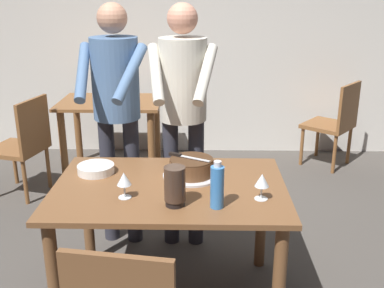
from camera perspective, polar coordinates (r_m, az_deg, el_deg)
back_wall at (r=5.15m, az=-0.79°, el=13.77°), size 10.00×0.12×2.70m
main_dining_table at (r=2.67m, az=-2.74°, el=-7.56°), size 1.31×0.89×0.75m
cake_on_platter at (r=2.72m, az=-0.07°, el=-3.00°), size 0.34×0.34×0.11m
cake_knife at (r=2.73m, az=-1.38°, el=-1.46°), size 0.25×0.15×0.02m
plate_stack at (r=2.84m, az=-11.79°, el=-3.03°), size 0.22×0.22×0.05m
wine_glass_near at (r=2.44m, az=8.63°, el=-4.56°), size 0.08×0.08×0.14m
wine_glass_far at (r=2.46m, az=-8.39°, el=-4.40°), size 0.08×0.08×0.14m
water_bottle at (r=2.33m, az=3.13°, el=-5.24°), size 0.07×0.07×0.25m
hurricane_lamp at (r=2.35m, az=-2.14°, el=-5.21°), size 0.11×0.11×0.21m
person_cutting_cake at (r=3.13m, az=-1.14°, el=5.24°), size 0.47×0.56×1.72m
person_standing_beside at (r=3.21m, az=-9.35°, el=5.34°), size 0.46×0.57×1.72m
background_table at (r=4.69m, az=-9.93°, el=3.34°), size 1.00×0.70×0.74m
background_chair_0 at (r=4.36m, az=-20.11°, el=0.09°), size 0.53×0.53×0.90m
background_chair_1 at (r=4.99m, az=17.25°, el=2.70°), size 0.62×0.62×0.90m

